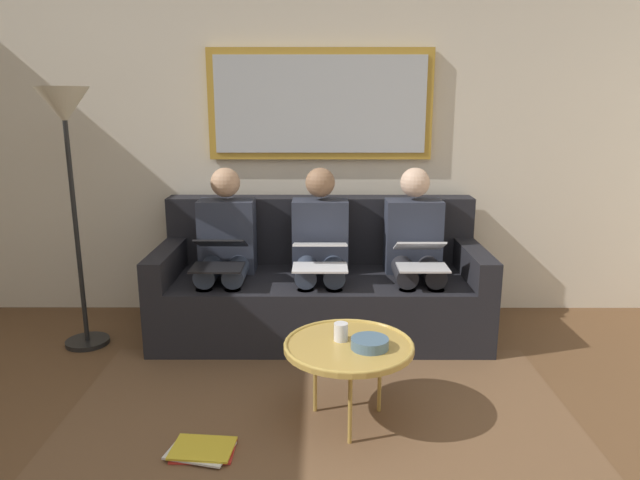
% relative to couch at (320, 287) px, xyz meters
% --- Properties ---
extents(wall_rear, '(6.00, 0.12, 2.60)m').
position_rel_couch_xyz_m(wall_rear, '(0.00, -0.48, 0.99)').
color(wall_rear, beige).
rests_on(wall_rear, ground_plane).
extents(area_rug, '(2.60, 1.80, 0.01)m').
position_rel_couch_xyz_m(area_rug, '(0.00, 1.27, -0.31)').
color(area_rug, brown).
rests_on(area_rug, ground_plane).
extents(couch, '(2.20, 0.90, 0.90)m').
position_rel_couch_xyz_m(couch, '(0.00, 0.00, 0.00)').
color(couch, black).
rests_on(couch, ground_plane).
extents(framed_mirror, '(1.60, 0.05, 0.78)m').
position_rel_couch_xyz_m(framed_mirror, '(0.00, -0.39, 1.24)').
color(framed_mirror, '#B7892D').
extents(coffee_table, '(0.64, 0.64, 0.43)m').
position_rel_couch_xyz_m(coffee_table, '(-0.14, 1.22, 0.10)').
color(coffee_table, tan).
rests_on(coffee_table, ground_plane).
extents(cup, '(0.07, 0.07, 0.09)m').
position_rel_couch_xyz_m(cup, '(-0.11, 1.17, 0.15)').
color(cup, silver).
rests_on(cup, coffee_table).
extents(bowl, '(0.18, 0.18, 0.05)m').
position_rel_couch_xyz_m(bowl, '(-0.24, 1.26, 0.13)').
color(bowl, slate).
rests_on(bowl, coffee_table).
extents(person_left, '(0.38, 0.58, 1.14)m').
position_rel_couch_xyz_m(person_left, '(-0.64, 0.07, 0.30)').
color(person_left, '#2D3342').
rests_on(person_left, couch).
extents(laptop_silver, '(0.31, 0.35, 0.16)m').
position_rel_couch_xyz_m(laptop_silver, '(-0.64, 0.30, 0.31)').
color(laptop_silver, silver).
extents(person_middle, '(0.38, 0.58, 1.14)m').
position_rel_couch_xyz_m(person_middle, '(0.00, 0.07, 0.30)').
color(person_middle, '#2D3342').
rests_on(person_middle, couch).
extents(laptop_white, '(0.34, 0.35, 0.15)m').
position_rel_couch_xyz_m(laptop_white, '(0.00, 0.31, 0.32)').
color(laptop_white, white).
extents(person_right, '(0.38, 0.58, 1.14)m').
position_rel_couch_xyz_m(person_right, '(0.64, 0.07, 0.30)').
color(person_right, '#2D3342').
rests_on(person_right, couch).
extents(laptop_black, '(0.32, 0.39, 0.17)m').
position_rel_couch_xyz_m(laptop_black, '(0.64, 0.30, 0.32)').
color(laptop_black, black).
extents(magazine_stack, '(0.32, 0.26, 0.03)m').
position_rel_couch_xyz_m(magazine_stack, '(0.54, 1.49, -0.29)').
color(magazine_stack, red).
rests_on(magazine_stack, ground_plane).
extents(standing_lamp, '(0.32, 0.32, 1.66)m').
position_rel_couch_xyz_m(standing_lamp, '(1.55, 0.27, 1.06)').
color(standing_lamp, black).
rests_on(standing_lamp, ground_plane).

